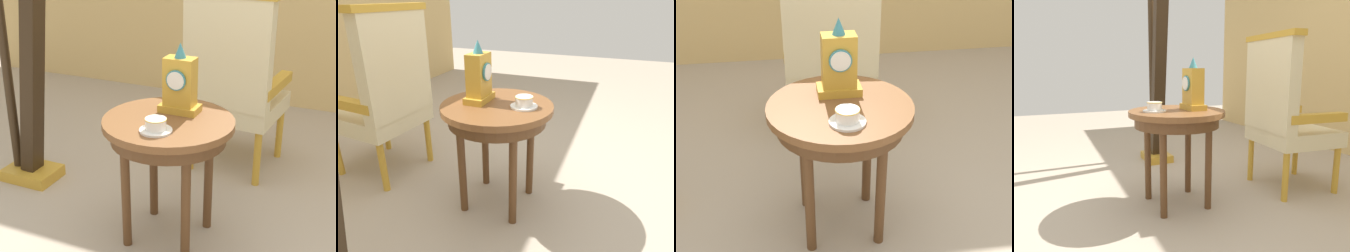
{
  "view_description": "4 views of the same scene",
  "coord_description": "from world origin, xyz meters",
  "views": [
    {
      "loc": [
        0.77,
        -1.89,
        1.5
      ],
      "look_at": [
        -0.16,
        0.2,
        0.54
      ],
      "focal_mm": 53.46,
      "sensor_mm": 36.0,
      "label": 1
    },
    {
      "loc": [
        -1.55,
        -0.57,
        1.19
      ],
      "look_at": [
        -0.03,
        0.03,
        0.49
      ],
      "focal_mm": 32.88,
      "sensor_mm": 36.0,
      "label": 2
    },
    {
      "loc": [
        -0.33,
        -1.61,
        1.52
      ],
      "look_at": [
        -0.08,
        0.02,
        0.56
      ],
      "focal_mm": 49.11,
      "sensor_mm": 36.0,
      "label": 3
    },
    {
      "loc": [
        1.7,
        -0.7,
        0.89
      ],
      "look_at": [
        -0.02,
        0.07,
        0.54
      ],
      "focal_mm": 32.65,
      "sensor_mm": 36.0,
      "label": 4
    }
  ],
  "objects": [
    {
      "name": "mantel_clock",
      "position": [
        -0.08,
        0.17,
        0.77
      ],
      "size": [
        0.19,
        0.11,
        0.34
      ],
      "color": "gold",
      "rests_on": "side_table"
    },
    {
      "name": "side_table",
      "position": [
        -0.09,
        0.06,
        0.55
      ],
      "size": [
        0.62,
        0.62,
        0.64
      ],
      "color": "brown",
      "rests_on": "ground"
    },
    {
      "name": "teacup_left",
      "position": [
        -0.09,
        -0.09,
        0.66
      ],
      "size": [
        0.15,
        0.15,
        0.06
      ],
      "color": "white",
      "rests_on": "side_table"
    },
    {
      "name": "ground_plane",
      "position": [
        0.0,
        0.0,
        0.0
      ],
      "size": [
        10.0,
        10.0,
        0.0
      ],
      "primitive_type": "plane",
      "color": "tan"
    },
    {
      "name": "armchair",
      "position": [
        -0.03,
        0.89,
        0.59
      ],
      "size": [
        0.59,
        0.57,
        1.14
      ],
      "color": "beige",
      "rests_on": "ground"
    }
  ]
}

